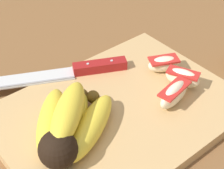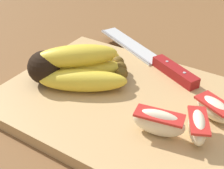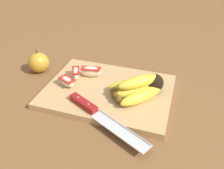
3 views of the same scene
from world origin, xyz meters
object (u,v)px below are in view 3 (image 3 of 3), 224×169
object	(u,v)px
apple_wedge_near	(76,73)
apple_wedge_far	(67,82)
banana_bunch	(139,87)
chefs_knife	(95,112)
whole_apple	(39,62)
apple_wedge_middle	(91,71)

from	to	relation	value
apple_wedge_near	apple_wedge_far	world-z (taller)	apple_wedge_near
banana_bunch	apple_wedge_near	distance (m)	0.22
banana_bunch	chefs_knife	world-z (taller)	banana_bunch
chefs_knife	whole_apple	bearing A→B (deg)	148.25
banana_bunch	apple_wedge_near	bearing A→B (deg)	173.26
banana_bunch	whole_apple	distance (m)	0.38
apple_wedge_far	apple_wedge_near	bearing A→B (deg)	82.95
whole_apple	apple_wedge_far	bearing A→B (deg)	-27.56
banana_bunch	apple_wedge_near	size ratio (longest dim) A/B	2.68
apple_wedge_middle	whole_apple	bearing A→B (deg)	178.46
apple_wedge_far	whole_apple	xyz separation A→B (m)	(-0.15, 0.08, 0.00)
banana_bunch	apple_wedge_middle	xyz separation A→B (m)	(-0.18, 0.05, -0.00)
chefs_knife	whole_apple	size ratio (longest dim) A/B	3.08
apple_wedge_near	whole_apple	size ratio (longest dim) A/B	0.76
apple_wedge_near	apple_wedge_middle	bearing A→B (deg)	25.85
banana_bunch	whole_apple	bearing A→B (deg)	171.96
chefs_knife	whole_apple	xyz separation A→B (m)	(-0.29, 0.18, 0.01)
apple_wedge_near	apple_wedge_middle	world-z (taller)	apple_wedge_middle
banana_bunch	apple_wedge_middle	world-z (taller)	banana_bunch
chefs_knife	apple_wedge_middle	world-z (taller)	apple_wedge_middle
banana_bunch	apple_wedge_far	bearing A→B (deg)	-173.48
apple_wedge_middle	banana_bunch	bearing A→B (deg)	-15.37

